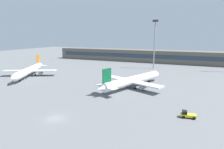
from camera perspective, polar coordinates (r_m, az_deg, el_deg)
ground_plane at (r=81.24m, az=1.20°, el=-2.17°), size 400.00×400.00×0.00m
terminal_building at (r=144.00m, az=11.01°, el=5.56°), size 148.72×12.13×9.00m
airplane_near at (r=72.41m, az=6.68°, el=-1.73°), size 25.17×35.04×9.11m
airplane_mid at (r=99.75m, az=-24.05°, el=1.07°), size 25.08×34.73×9.21m
baggage_tug_yellow at (r=49.81m, az=22.02°, el=-11.30°), size 3.74×2.13×1.75m
floodlight_tower_east at (r=114.73m, az=12.88°, el=9.89°), size 3.20×0.80×28.64m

